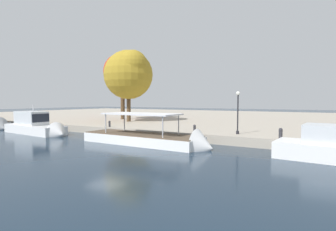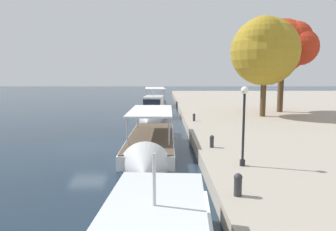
# 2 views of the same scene
# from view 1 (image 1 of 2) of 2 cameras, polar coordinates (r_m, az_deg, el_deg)

# --- Properties ---
(ground_plane) EXTENTS (220.00, 220.00, 0.00)m
(ground_plane) POSITION_cam_1_polar(r_m,az_deg,el_deg) (21.06, -12.98, -7.55)
(ground_plane) COLOR #192838
(dock_promenade) EXTENTS (120.00, 55.00, 0.82)m
(dock_promenade) POSITION_cam_1_polar(r_m,az_deg,el_deg) (52.13, 14.75, -0.73)
(dock_promenade) COLOR #A39989
(dock_promenade) RESTS_ON ground_plane
(motor_yacht_1) EXTENTS (10.25, 3.35, 4.38)m
(motor_yacht_1) POSITION_cam_1_polar(r_m,az_deg,el_deg) (34.97, -25.89, -2.36)
(motor_yacht_1) COLOR white
(motor_yacht_1) RESTS_ON ground_plane
(tour_boat_2) EXTENTS (12.54, 3.38, 4.00)m
(tour_boat_2) POSITION_cam_1_polar(r_m,az_deg,el_deg) (23.86, -3.39, -5.41)
(tour_boat_2) COLOR white
(tour_boat_2) RESTS_ON ground_plane
(mooring_bollard_0) EXTENTS (0.27, 0.27, 0.77)m
(mooring_bollard_0) POSITION_cam_1_polar(r_m,az_deg,el_deg) (25.97, 5.62, -2.70)
(mooring_bollard_0) COLOR #2D2D33
(mooring_bollard_0) RESTS_ON dock_promenade
(mooring_bollard_1) EXTENTS (0.32, 0.32, 0.86)m
(mooring_bollard_1) POSITION_cam_1_polar(r_m,az_deg,el_deg) (23.57, 22.64, -3.41)
(mooring_bollard_1) COLOR #2D2D33
(mooring_bollard_1) RESTS_ON dock_promenade
(mooring_bollard_2) EXTENTS (0.26, 0.26, 0.73)m
(mooring_bollard_2) POSITION_cam_1_polar(r_m,az_deg,el_deg) (32.02, -12.23, -1.68)
(mooring_bollard_2) COLOR #2D2D33
(mooring_bollard_2) RESTS_ON dock_promenade
(lamp_post) EXTENTS (0.36, 0.36, 3.89)m
(lamp_post) POSITION_cam_1_polar(r_m,az_deg,el_deg) (25.34, 14.51, 1.22)
(lamp_post) COLOR black
(lamp_post) RESTS_ON dock_promenade
(tree_1) EXTENTS (7.07, 7.07, 10.31)m
(tree_1) POSITION_cam_1_polar(r_m,az_deg,el_deg) (39.83, -7.91, 8.74)
(tree_1) COLOR #4C3823
(tree_1) RESTS_ON dock_promenade
(tree_2) EXTENTS (6.41, 6.55, 10.74)m
(tree_2) POSITION_cam_1_polar(r_m,az_deg,el_deg) (45.14, -8.84, 9.09)
(tree_2) COLOR #4C3823
(tree_2) RESTS_ON dock_promenade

